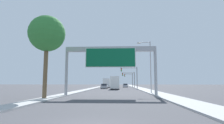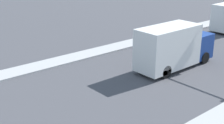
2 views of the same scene
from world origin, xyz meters
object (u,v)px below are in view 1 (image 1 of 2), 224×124
object	(u,v)px
car_near_left	(125,86)
truck_box_primary	(107,83)
palm_tree_foreground	(47,34)
traffic_light_mid_block	(130,77)
sign_gantry	(110,57)
truck_box_secondary	(115,83)
traffic_light_near_intersection	(132,74)
traffic_light_far_intersection	(130,78)
street_lamp_right	(149,63)
car_mid_center	(104,86)

from	to	relation	value
car_near_left	truck_box_primary	xyz separation A→B (m)	(-7.00, -3.89, 1.01)
car_near_left	palm_tree_foreground	world-z (taller)	palm_tree_foreground
truck_box_primary	traffic_light_mid_block	world-z (taller)	traffic_light_mid_block
sign_gantry	palm_tree_foreground	distance (m)	9.10
truck_box_secondary	palm_tree_foreground	world-z (taller)	palm_tree_foreground
traffic_light_near_intersection	traffic_light_far_intersection	world-z (taller)	traffic_light_near_intersection
sign_gantry	traffic_light_near_intersection	distance (m)	30.56
palm_tree_foreground	traffic_light_far_intersection	bearing A→B (deg)	76.61
palm_tree_foreground	truck_box_primary	bearing A→B (deg)	85.01
traffic_light_near_intersection	street_lamp_right	bearing A→B (deg)	-86.38
traffic_light_near_intersection	traffic_light_mid_block	bearing A→B (deg)	89.53
car_near_left	truck_box_secondary	bearing A→B (deg)	-99.86
car_near_left	traffic_light_near_intersection	world-z (taller)	traffic_light_near_intersection
truck_box_secondary	traffic_light_near_intersection	size ratio (longest dim) A/B	1.12
street_lamp_right	car_mid_center	bearing A→B (deg)	113.45
truck_box_primary	sign_gantry	bearing A→B (deg)	-85.12
truck_box_secondary	traffic_light_far_intersection	xyz separation A→B (m)	(5.56, 25.38, 2.08)
car_near_left	palm_tree_foreground	distance (m)	51.29
truck_box_secondary	traffic_light_mid_block	bearing A→B (deg)	71.47
sign_gantry	traffic_light_far_intersection	size ratio (longest dim) A/B	2.30
traffic_light_near_intersection	palm_tree_foreground	bearing A→B (deg)	-109.83
sign_gantry	palm_tree_foreground	bearing A→B (deg)	-147.77
sign_gantry	car_near_left	world-z (taller)	sign_gantry
sign_gantry	traffic_light_far_intersection	xyz separation A→B (m)	(5.56, 50.12, -1.79)
car_mid_center	truck_box_primary	xyz separation A→B (m)	(0.00, 11.47, 0.98)
traffic_light_near_intersection	traffic_light_far_intersection	size ratio (longest dim) A/B	1.17
truck_box_secondary	palm_tree_foreground	distance (m)	30.97
truck_box_primary	palm_tree_foreground	size ratio (longest dim) A/B	0.86
car_near_left	traffic_light_mid_block	world-z (taller)	traffic_light_mid_block
street_lamp_right	truck_box_secondary	bearing A→B (deg)	109.62
traffic_light_mid_block	palm_tree_foreground	world-z (taller)	palm_tree_foreground
car_near_left	traffic_light_far_intersection	xyz separation A→B (m)	(2.06, 5.25, 3.21)
sign_gantry	traffic_light_far_intersection	distance (m)	50.46
sign_gantry	palm_tree_foreground	world-z (taller)	palm_tree_foreground
sign_gantry	traffic_light_near_intersection	bearing A→B (deg)	80.44
car_mid_center	palm_tree_foreground	bearing A→B (deg)	-96.64
truck_box_secondary	street_lamp_right	world-z (taller)	street_lamp_right
car_mid_center	traffic_light_near_intersection	distance (m)	9.44
traffic_light_mid_block	car_near_left	bearing A→B (deg)	109.21
car_mid_center	car_near_left	bearing A→B (deg)	65.50
car_mid_center	truck_box_primary	world-z (taller)	truck_box_primary
truck_box_primary	traffic_light_far_intersection	size ratio (longest dim) A/B	1.48
car_mid_center	street_lamp_right	distance (m)	25.76
traffic_light_near_intersection	street_lamp_right	distance (m)	23.90
truck_box_primary	traffic_light_near_intersection	xyz separation A→B (m)	(8.57, -10.86, 2.93)
truck_box_secondary	traffic_light_mid_block	world-z (taller)	traffic_light_mid_block
car_mid_center	traffic_light_far_intersection	size ratio (longest dim) A/B	0.82
palm_tree_foreground	truck_box_secondary	bearing A→B (deg)	75.74
traffic_light_far_intersection	truck_box_secondary	bearing A→B (deg)	-102.36
traffic_light_near_intersection	sign_gantry	bearing A→B (deg)	-99.56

